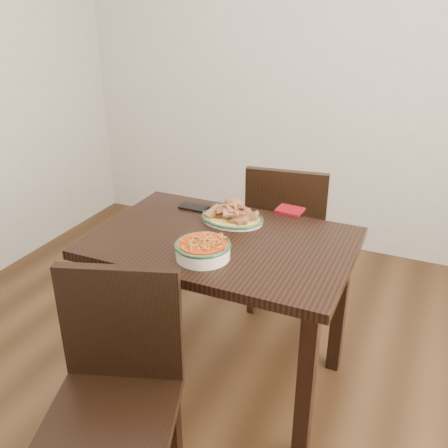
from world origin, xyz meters
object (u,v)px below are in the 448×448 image
at_px(dining_table, 222,262).
at_px(chair_far, 287,232).
at_px(fish_plate, 232,212).
at_px(smartphone, 194,207).
at_px(chair_near, 117,384).
at_px(noodle_bowl, 203,248).

xyz_separation_m(dining_table, chair_far, (0.09, 0.67, -0.14)).
xyz_separation_m(fish_plate, smartphone, (-0.23, 0.06, -0.04)).
relative_size(chair_far, chair_near, 1.00).
distance_m(fish_plate, noodle_bowl, 0.36).
relative_size(fish_plate, smartphone, 2.08).
relative_size(noodle_bowl, smartphone, 1.63).
bearing_deg(dining_table, fish_plate, 99.80).
bearing_deg(fish_plate, chair_near, -93.27).
xyz_separation_m(fish_plate, noodle_bowl, (0.03, -0.36, -0.00)).
bearing_deg(chair_far, chair_near, 75.05).
bearing_deg(chair_near, noodle_bowl, 61.87).
relative_size(dining_table, chair_far, 1.23).
relative_size(chair_near, fish_plate, 3.12).
distance_m(fish_plate, smartphone, 0.24).
bearing_deg(smartphone, dining_table, -43.05).
bearing_deg(fish_plate, chair_far, 76.55).
relative_size(chair_near, smartphone, 6.48).
height_order(chair_near, noodle_bowl, chair_near).
bearing_deg(smartphone, chair_near, -79.05).
distance_m(noodle_bowl, smartphone, 0.50).
xyz_separation_m(noodle_bowl, smartphone, (-0.26, 0.42, -0.04)).
bearing_deg(chair_far, fish_plate, 68.62).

